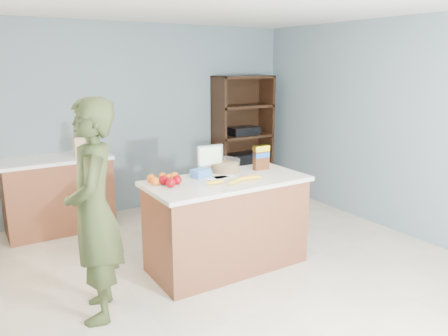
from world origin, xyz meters
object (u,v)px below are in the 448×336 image
counter_peninsula (227,227)px  person (94,212)px  shelving_unit (241,138)px  tv (210,157)px  cereal_box (261,156)px

counter_peninsula → person: (-1.33, -0.19, 0.46)m
shelving_unit → person: bearing=-142.1°
counter_peninsula → shelving_unit: size_ratio=0.87×
shelving_unit → tv: (-1.55, -1.73, 0.19)m
person → shelving_unit: bearing=145.3°
person → cereal_box: 1.88m
shelving_unit → cereal_box: bearing=-118.6°
person → cereal_box: size_ratio=6.84×
cereal_box → shelving_unit: bearing=61.4°
counter_peninsula → shelving_unit: shelving_unit is taller
shelving_unit → tv: shelving_unit is taller
person → tv: (1.33, 0.51, 0.19)m
person → tv: size_ratio=6.20×
shelving_unit → cereal_box: size_ratio=7.05×
person → tv: person is taller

